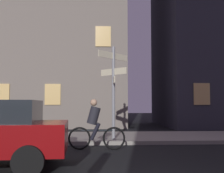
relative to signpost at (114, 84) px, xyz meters
The scene contains 3 objects.
sidewalk_kerb 2.49m from the signpost, 90.13° to the left, with size 40.00×3.46×0.14m, color gray.
signpost is the anchor object (origin of this frame).
cyclist 2.13m from the signpost, 115.86° to the right, with size 1.82×0.33×1.61m.
Camera 1 is at (-0.62, -4.65, 1.45)m, focal length 44.77 mm.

